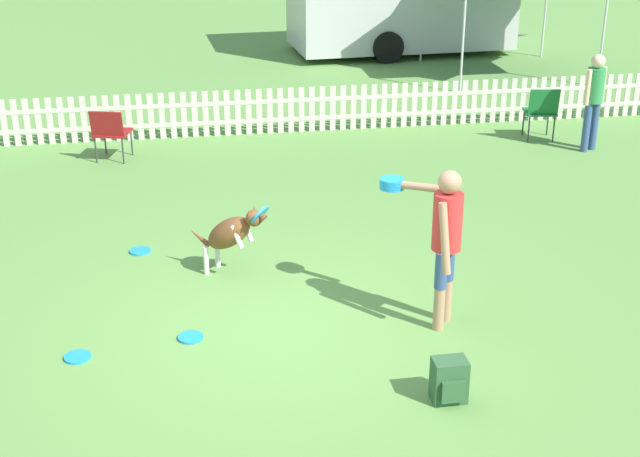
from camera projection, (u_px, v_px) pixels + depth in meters
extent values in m
plane|color=#5B8C42|center=(286.00, 328.00, 8.61)|extent=(240.00, 240.00, 0.00)
cylinder|color=tan|center=(439.00, 308.00, 8.50)|extent=(0.11, 0.11, 0.44)
cylinder|color=#334C7A|center=(441.00, 270.00, 8.35)|extent=(0.12, 0.12, 0.36)
cylinder|color=tan|center=(446.00, 300.00, 8.67)|extent=(0.11, 0.11, 0.44)
cylinder|color=#334C7A|center=(448.00, 262.00, 8.51)|extent=(0.12, 0.12, 0.36)
cylinder|color=red|center=(448.00, 222.00, 8.25)|extent=(0.39, 0.39, 0.55)
sphere|color=tan|center=(450.00, 182.00, 8.10)|extent=(0.22, 0.22, 0.22)
cylinder|color=tan|center=(445.00, 239.00, 8.09)|extent=(0.14, 0.21, 0.67)
cylinder|color=tan|center=(423.00, 187.00, 8.47)|extent=(0.55, 0.52, 0.14)
cylinder|color=#1E8CD8|center=(392.00, 187.00, 8.67)|extent=(0.24, 0.24, 0.02)
cylinder|color=#1E8CD8|center=(392.00, 185.00, 8.66)|extent=(0.24, 0.24, 0.02)
cylinder|color=#1E8CD8|center=(392.00, 182.00, 8.65)|extent=(0.24, 0.24, 0.02)
cylinder|color=#1E8CD8|center=(392.00, 180.00, 8.64)|extent=(0.24, 0.24, 0.02)
ellipsoid|color=brown|center=(229.00, 233.00, 9.50)|extent=(0.70, 0.64, 0.57)
ellipsoid|color=white|center=(229.00, 238.00, 9.52)|extent=(0.36, 0.33, 0.28)
sphere|color=brown|center=(254.00, 218.00, 9.27)|extent=(0.18, 0.18, 0.18)
cone|color=brown|center=(260.00, 215.00, 9.22)|extent=(0.19, 0.17, 0.15)
cylinder|color=#1E8CD8|center=(260.00, 215.00, 9.22)|extent=(0.27, 0.29, 0.21)
cone|color=brown|center=(254.00, 210.00, 9.30)|extent=(0.05, 0.05, 0.08)
cone|color=brown|center=(249.00, 213.00, 9.21)|extent=(0.05, 0.05, 0.08)
cylinder|color=white|center=(217.00, 253.00, 9.82)|extent=(0.06, 0.06, 0.32)
cylinder|color=white|center=(206.00, 261.00, 9.64)|extent=(0.06, 0.06, 0.32)
cylinder|color=white|center=(247.00, 230.00, 9.50)|extent=(0.16, 0.14, 0.26)
cylinder|color=white|center=(237.00, 237.00, 9.34)|extent=(0.16, 0.14, 0.26)
cone|color=brown|center=(199.00, 237.00, 9.71)|extent=(0.27, 0.23, 0.21)
cylinder|color=#1E8CD8|center=(140.00, 251.00, 10.23)|extent=(0.24, 0.24, 0.02)
cylinder|color=#1E8CD8|center=(78.00, 357.00, 8.09)|extent=(0.24, 0.24, 0.02)
cylinder|color=#1E8CD8|center=(191.00, 337.00, 8.41)|extent=(0.24, 0.24, 0.02)
cube|color=#2D5633|center=(449.00, 380.00, 7.40)|extent=(0.29, 0.20, 0.38)
cube|color=#2D5633|center=(453.00, 392.00, 7.31)|extent=(0.20, 0.04, 0.19)
cube|color=beige|center=(233.00, 122.00, 14.36)|extent=(20.00, 0.04, 0.06)
cube|color=beige|center=(232.00, 103.00, 14.24)|extent=(20.00, 0.04, 0.06)
cube|color=beige|center=(4.00, 123.00, 13.76)|extent=(0.09, 0.02, 0.74)
cube|color=beige|center=(16.00, 123.00, 13.79)|extent=(0.09, 0.02, 0.74)
cube|color=beige|center=(27.00, 122.00, 13.82)|extent=(0.09, 0.02, 0.74)
cube|color=beige|center=(39.00, 122.00, 13.84)|extent=(0.09, 0.02, 0.74)
cube|color=beige|center=(50.00, 121.00, 13.87)|extent=(0.09, 0.02, 0.74)
cube|color=beige|center=(61.00, 121.00, 13.90)|extent=(0.09, 0.02, 0.74)
cube|color=beige|center=(73.00, 120.00, 13.92)|extent=(0.09, 0.02, 0.74)
cube|color=beige|center=(84.00, 120.00, 13.95)|extent=(0.09, 0.02, 0.74)
cube|color=beige|center=(95.00, 119.00, 13.97)|extent=(0.09, 0.02, 0.74)
cube|color=beige|center=(107.00, 119.00, 14.00)|extent=(0.09, 0.02, 0.74)
cube|color=beige|center=(118.00, 118.00, 14.03)|extent=(0.09, 0.02, 0.74)
cube|color=beige|center=(129.00, 118.00, 14.05)|extent=(0.09, 0.02, 0.74)
cube|color=beige|center=(140.00, 117.00, 14.08)|extent=(0.09, 0.02, 0.74)
cube|color=beige|center=(151.00, 117.00, 14.11)|extent=(0.09, 0.02, 0.74)
cube|color=beige|center=(162.00, 116.00, 14.13)|extent=(0.09, 0.02, 0.74)
cube|color=beige|center=(173.00, 116.00, 14.16)|extent=(0.09, 0.02, 0.74)
cube|color=beige|center=(184.00, 115.00, 14.19)|extent=(0.09, 0.02, 0.74)
cube|color=beige|center=(195.00, 115.00, 14.21)|extent=(0.09, 0.02, 0.74)
cube|color=beige|center=(206.00, 114.00, 14.24)|extent=(0.09, 0.02, 0.74)
cube|color=beige|center=(216.00, 114.00, 14.27)|extent=(0.09, 0.02, 0.74)
cube|color=beige|center=(227.00, 113.00, 14.29)|extent=(0.09, 0.02, 0.74)
cube|color=beige|center=(238.00, 113.00, 14.32)|extent=(0.09, 0.02, 0.74)
cube|color=beige|center=(249.00, 112.00, 14.35)|extent=(0.09, 0.02, 0.74)
cube|color=beige|center=(259.00, 112.00, 14.37)|extent=(0.09, 0.02, 0.74)
cube|color=beige|center=(270.00, 111.00, 14.40)|extent=(0.09, 0.02, 0.74)
cube|color=beige|center=(280.00, 111.00, 14.43)|extent=(0.09, 0.02, 0.74)
cube|color=beige|center=(291.00, 110.00, 14.45)|extent=(0.09, 0.02, 0.74)
cube|color=beige|center=(301.00, 110.00, 14.48)|extent=(0.09, 0.02, 0.74)
cube|color=beige|center=(312.00, 109.00, 14.51)|extent=(0.09, 0.02, 0.74)
cube|color=beige|center=(322.00, 109.00, 14.53)|extent=(0.09, 0.02, 0.74)
cube|color=beige|center=(333.00, 108.00, 14.56)|extent=(0.09, 0.02, 0.74)
cube|color=beige|center=(343.00, 108.00, 14.59)|extent=(0.09, 0.02, 0.74)
cube|color=beige|center=(353.00, 107.00, 14.61)|extent=(0.09, 0.02, 0.74)
cube|color=beige|center=(364.00, 107.00, 14.64)|extent=(0.09, 0.02, 0.74)
cube|color=beige|center=(374.00, 106.00, 14.67)|extent=(0.09, 0.02, 0.74)
cube|color=beige|center=(384.00, 106.00, 14.69)|extent=(0.09, 0.02, 0.74)
cube|color=beige|center=(394.00, 106.00, 14.72)|extent=(0.09, 0.02, 0.74)
cube|color=beige|center=(404.00, 105.00, 14.74)|extent=(0.09, 0.02, 0.74)
cube|color=beige|center=(414.00, 105.00, 14.77)|extent=(0.09, 0.02, 0.74)
cube|color=beige|center=(424.00, 104.00, 14.80)|extent=(0.09, 0.02, 0.74)
cube|color=beige|center=(434.00, 104.00, 14.82)|extent=(0.09, 0.02, 0.74)
cube|color=beige|center=(444.00, 103.00, 14.85)|extent=(0.09, 0.02, 0.74)
cube|color=beige|center=(454.00, 103.00, 14.88)|extent=(0.09, 0.02, 0.74)
cube|color=beige|center=(464.00, 102.00, 14.90)|extent=(0.09, 0.02, 0.74)
cube|color=beige|center=(474.00, 102.00, 14.93)|extent=(0.09, 0.02, 0.74)
cube|color=beige|center=(484.00, 101.00, 14.96)|extent=(0.09, 0.02, 0.74)
cube|color=beige|center=(494.00, 101.00, 14.98)|extent=(0.09, 0.02, 0.74)
cube|color=beige|center=(503.00, 101.00, 15.01)|extent=(0.09, 0.02, 0.74)
cube|color=beige|center=(513.00, 100.00, 15.04)|extent=(0.09, 0.02, 0.74)
cube|color=beige|center=(523.00, 100.00, 15.06)|extent=(0.09, 0.02, 0.74)
cube|color=beige|center=(532.00, 99.00, 15.09)|extent=(0.09, 0.02, 0.74)
cube|color=beige|center=(542.00, 99.00, 15.12)|extent=(0.09, 0.02, 0.74)
cube|color=beige|center=(552.00, 98.00, 15.14)|extent=(0.09, 0.02, 0.74)
cube|color=beige|center=(561.00, 98.00, 15.17)|extent=(0.09, 0.02, 0.74)
cube|color=beige|center=(571.00, 98.00, 15.20)|extent=(0.09, 0.02, 0.74)
cube|color=beige|center=(580.00, 97.00, 15.22)|extent=(0.09, 0.02, 0.74)
cube|color=beige|center=(590.00, 97.00, 15.25)|extent=(0.09, 0.02, 0.74)
cube|color=beige|center=(599.00, 96.00, 15.28)|extent=(0.09, 0.02, 0.74)
cube|color=beige|center=(609.00, 96.00, 15.30)|extent=(0.09, 0.02, 0.74)
cube|color=beige|center=(618.00, 95.00, 15.33)|extent=(0.09, 0.02, 0.74)
cube|color=beige|center=(627.00, 95.00, 15.36)|extent=(0.09, 0.02, 0.74)
cube|color=beige|center=(636.00, 95.00, 15.38)|extent=(0.09, 0.02, 0.74)
cylinder|color=#333338|center=(548.00, 122.00, 14.36)|extent=(0.02, 0.02, 0.44)
cylinder|color=#333338|center=(523.00, 122.00, 14.36)|extent=(0.02, 0.02, 0.44)
cylinder|color=#333338|center=(554.00, 129.00, 14.00)|extent=(0.02, 0.02, 0.44)
cylinder|color=#333338|center=(529.00, 129.00, 14.00)|extent=(0.02, 0.02, 0.44)
cube|color=#19662D|center=(540.00, 112.00, 14.09)|extent=(0.53, 0.53, 0.03)
cube|color=#19662D|center=(544.00, 102.00, 13.82)|extent=(0.47, 0.16, 0.42)
cylinder|color=#333338|center=(132.00, 142.00, 13.42)|extent=(0.02, 0.02, 0.41)
cylinder|color=#333338|center=(105.00, 141.00, 13.47)|extent=(0.02, 0.02, 0.41)
cylinder|color=#333338|center=(123.00, 151.00, 13.05)|extent=(0.02, 0.02, 0.41)
cylinder|color=#333338|center=(96.00, 150.00, 13.09)|extent=(0.02, 0.02, 0.41)
cube|color=maroon|center=(113.00, 133.00, 13.18)|extent=(0.60, 0.60, 0.03)
cube|color=maroon|center=(106.00, 124.00, 12.90)|extent=(0.49, 0.22, 0.39)
cylinder|color=silver|center=(463.00, 39.00, 16.61)|extent=(0.04, 0.04, 2.05)
cylinder|color=silver|center=(603.00, 34.00, 17.05)|extent=(0.04, 0.04, 2.05)
cylinder|color=silver|center=(422.00, 14.00, 19.15)|extent=(0.04, 0.04, 2.05)
cylinder|color=silver|center=(545.00, 10.00, 19.59)|extent=(0.04, 0.04, 2.05)
cylinder|color=#334C7A|center=(594.00, 126.00, 13.62)|extent=(0.11, 0.11, 0.76)
cylinder|color=#334C7A|center=(586.00, 128.00, 13.52)|extent=(0.11, 0.11, 0.76)
cylinder|color=#2D8447|center=(595.00, 85.00, 13.32)|extent=(0.27, 0.27, 0.52)
sphere|color=beige|center=(598.00, 61.00, 13.18)|extent=(0.21, 0.21, 0.21)
cylinder|color=beige|center=(603.00, 84.00, 13.41)|extent=(0.08, 0.08, 0.54)
cylinder|color=beige|center=(588.00, 88.00, 13.23)|extent=(0.08, 0.08, 0.54)
cone|color=#3F3F42|center=(513.00, 35.00, 20.96)|extent=(0.81, 0.25, 0.20)
cylinder|color=black|center=(361.00, 29.00, 21.21)|extent=(0.69, 0.22, 0.68)
cylinder|color=black|center=(388.00, 47.00, 19.24)|extent=(0.69, 0.22, 0.68)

